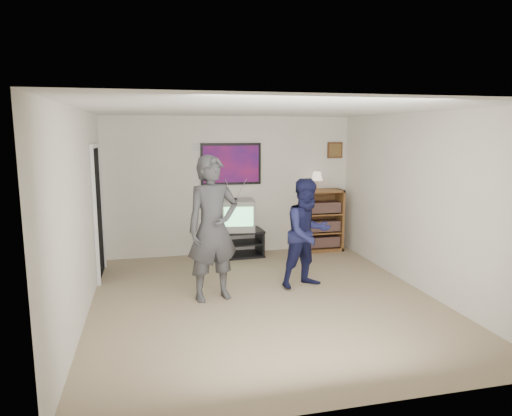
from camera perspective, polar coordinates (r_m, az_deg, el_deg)
name	(u,v)px	position (r m, az deg, el deg)	size (l,w,h in m)	color
room_shell	(259,204)	(6.23, 0.34, 0.50)	(4.51, 5.00, 2.51)	#886E56
media_stand	(236,243)	(8.24, -2.57, -4.42)	(0.99, 0.59, 0.48)	black
crt_television	(236,215)	(8.13, -2.56, -0.88)	(0.65, 0.55, 0.55)	gray
bookshelf	(323,220)	(8.68, 8.36, -1.52)	(0.71, 0.40, 1.16)	brown
table_lamp	(317,181)	(8.55, 7.61, 3.41)	(0.21, 0.21, 0.34)	beige
person_tall	(213,229)	(6.04, -5.42, -2.57)	(0.71, 0.46, 1.93)	#39393C
person_short	(308,233)	(6.58, 6.46, -3.16)	(0.77, 0.60, 1.58)	#181A43
controller_left	(208,209)	(6.17, -6.07, -0.09)	(0.04, 0.13, 0.04)	white
controller_right	(301,211)	(6.68, 5.67, -0.41)	(0.03, 0.11, 0.03)	white
poster	(231,164)	(8.26, -3.14, 5.51)	(1.10, 0.03, 0.75)	black
air_vent	(200,148)	(8.17, -7.00, 7.52)	(0.28, 0.02, 0.14)	white
small_picture	(335,150)	(8.82, 9.84, 7.14)	(0.30, 0.03, 0.30)	#462E16
doorway	(98,213)	(7.38, -19.19, -0.58)	(0.03, 0.85, 2.00)	black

